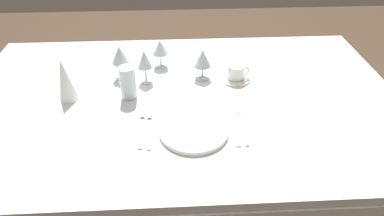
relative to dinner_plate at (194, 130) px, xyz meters
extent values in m
plane|color=#4C3828|center=(-0.04, 0.23, -0.75)|extent=(6.00, 6.00, 0.00)
cube|color=white|center=(-0.04, 0.23, -0.03)|extent=(1.80, 1.10, 0.04)
cube|color=white|center=(-0.04, 0.78, -0.14)|extent=(1.80, 0.01, 0.18)
cylinder|color=brown|center=(-0.84, 0.68, -0.40)|extent=(0.07, 0.07, 0.70)
cylinder|color=brown|center=(0.76, 0.68, -0.40)|extent=(0.07, 0.07, 0.70)
cylinder|color=white|center=(0.00, 0.00, 0.00)|extent=(0.25, 0.25, 0.02)
cube|color=beige|center=(-0.16, 0.00, -0.01)|extent=(0.02, 0.17, 0.00)
cube|color=beige|center=(-0.16, 0.10, -0.01)|extent=(0.02, 0.04, 0.00)
cube|color=beige|center=(-0.19, 0.01, -0.01)|extent=(0.02, 0.17, 0.00)
cube|color=beige|center=(-0.19, 0.10, -0.01)|extent=(0.02, 0.04, 0.00)
cube|color=beige|center=(0.15, 0.00, -0.01)|extent=(0.03, 0.17, 0.00)
cube|color=beige|center=(0.16, 0.10, -0.01)|extent=(0.02, 0.06, 0.00)
cube|color=beige|center=(0.18, 0.01, -0.01)|extent=(0.02, 0.18, 0.00)
ellipsoid|color=beige|center=(0.19, 0.11, -0.01)|extent=(0.03, 0.04, 0.01)
cylinder|color=white|center=(0.20, 0.35, 0.00)|extent=(0.13, 0.13, 0.01)
cylinder|color=white|center=(0.20, 0.35, 0.03)|extent=(0.07, 0.07, 0.06)
torus|color=white|center=(0.24, 0.35, 0.04)|extent=(0.04, 0.01, 0.04)
cylinder|color=silver|center=(-0.19, 0.35, -0.01)|extent=(0.06, 0.06, 0.01)
cylinder|color=silver|center=(-0.19, 0.35, 0.03)|extent=(0.01, 0.01, 0.07)
cone|color=silver|center=(-0.19, 0.35, 0.10)|extent=(0.06, 0.06, 0.08)
cylinder|color=silver|center=(-0.13, 0.49, -0.01)|extent=(0.07, 0.07, 0.01)
cylinder|color=silver|center=(-0.13, 0.49, 0.03)|extent=(0.01, 0.01, 0.06)
cone|color=silver|center=(-0.13, 0.49, 0.09)|extent=(0.07, 0.07, 0.07)
cylinder|color=silver|center=(0.06, 0.37, -0.01)|extent=(0.07, 0.07, 0.01)
cylinder|color=silver|center=(0.06, 0.37, 0.02)|extent=(0.01, 0.01, 0.06)
cone|color=silver|center=(0.06, 0.37, 0.09)|extent=(0.08, 0.08, 0.08)
cylinder|color=silver|center=(-0.30, 0.39, -0.01)|extent=(0.07, 0.07, 0.01)
cylinder|color=silver|center=(-0.30, 0.39, 0.03)|extent=(0.01, 0.01, 0.07)
cone|color=silver|center=(-0.30, 0.39, 0.11)|extent=(0.08, 0.08, 0.08)
cylinder|color=silver|center=(-0.25, 0.24, 0.06)|extent=(0.06, 0.06, 0.14)
cylinder|color=#C68C1E|center=(-0.25, 0.24, 0.03)|extent=(0.06, 0.06, 0.06)
cone|color=white|center=(-0.49, 0.24, 0.08)|extent=(0.08, 0.08, 0.18)
camera|label=1|loc=(-0.06, -0.94, 0.79)|focal=32.09mm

